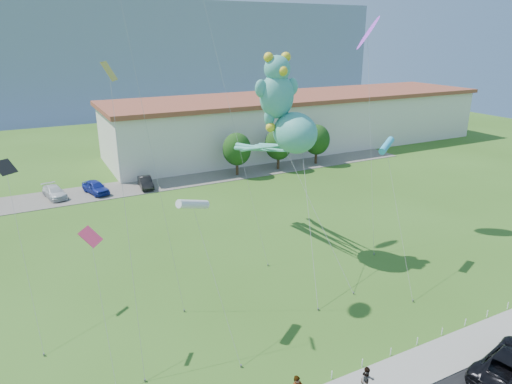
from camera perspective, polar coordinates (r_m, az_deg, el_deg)
ground at (r=27.11m, az=9.52°, el=-19.78°), size 160.00×160.00×0.00m
parking_strip at (r=55.86m, az=-12.15°, el=1.01°), size 70.00×6.00×0.06m
hill_ridge at (r=137.30m, az=-22.49°, el=15.80°), size 160.00×50.00×25.00m
warehouse at (r=73.31m, az=5.77°, el=8.89°), size 61.00×15.00×8.20m
rope_fence at (r=26.18m, az=11.34°, el=-20.85°), size 26.05×0.05×0.50m
tree_near at (r=57.28m, az=-2.41°, el=5.36°), size 3.60×3.60×5.47m
tree_mid at (r=59.97m, az=2.83°, el=5.98°), size 3.60×3.60×5.47m
tree_far at (r=63.11m, az=7.59°, el=6.49°), size 3.60×3.60×5.47m
pedestrian_right at (r=24.72m, az=13.69°, el=-21.98°), size 0.89×0.78×1.54m
parked_car_white at (r=54.41m, az=-23.90°, el=0.01°), size 2.63×4.57×1.25m
parked_car_blue at (r=54.13m, az=-19.41°, el=0.58°), size 2.84×4.48×1.42m
parked_car_black at (r=54.49m, az=-13.64°, el=1.18°), size 1.69×3.98×1.28m
octopus_kite at (r=35.96m, az=3.70°, el=6.56°), size 4.46×15.48×11.47m
teddy_bear_kite at (r=34.46m, az=2.63°, el=12.61°), size 3.59×9.65×15.74m
small_kite_cyan at (r=34.96m, az=16.03°, el=5.47°), size 2.41×7.24×9.65m
small_kite_pink at (r=25.38m, az=-19.71°, el=-6.88°), size 1.29×4.96×7.33m
small_kite_black at (r=31.31m, az=-28.49°, el=0.65°), size 1.29×7.46×9.69m
small_kite_yellow at (r=25.11m, az=-17.35°, el=9.58°), size 1.47×6.41×15.54m
small_kite_purple at (r=41.40m, az=13.81°, el=18.19°), size 4.06×7.21×17.76m
small_kite_white at (r=26.02m, az=-7.85°, el=-1.66°), size 0.90×6.08×8.26m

